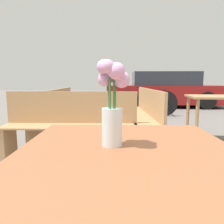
# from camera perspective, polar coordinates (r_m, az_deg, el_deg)

# --- Properties ---
(table_front) EXTENTS (0.86, 0.99, 0.73)m
(table_front) POSITION_cam_1_polar(r_m,az_deg,el_deg) (0.85, 4.20, -16.58)
(table_front) COLOR brown
(table_front) RESTS_ON ground_plane
(flower_vase) EXTENTS (0.13, 0.13, 0.34)m
(flower_vase) POSITION_cam_1_polar(r_m,az_deg,el_deg) (0.85, 0.10, 1.77)
(flower_vase) COLOR silver
(flower_vase) RESTS_ON table_front
(bench_near) EXTENTS (0.41, 1.51, 0.85)m
(bench_near) POSITION_cam_1_polar(r_m,az_deg,el_deg) (3.73, -14.46, -0.13)
(bench_near) COLOR tan
(bench_near) RESTS_ON ground_plane
(bench_middle) EXTENTS (0.50, 1.98, 0.85)m
(bench_middle) POSITION_cam_1_polar(r_m,az_deg,el_deg) (3.53, 8.26, -0.09)
(bench_middle) COLOR tan
(bench_middle) RESTS_ON ground_plane
(bench_far) EXTENTS (1.64, 0.40, 0.85)m
(bench_far) POSITION_cam_1_polar(r_m,az_deg,el_deg) (2.73, -10.67, -2.90)
(bench_far) COLOR tan
(bench_far) RESTS_ON ground_plane
(table_back) EXTENTS (0.87, 0.70, 0.74)m
(table_back) POSITION_cam_1_polar(r_m,az_deg,el_deg) (3.81, 25.53, 1.92)
(table_back) COLOR tan
(table_back) RESTS_ON ground_plane
(bicycle) EXTENTS (1.73, 0.44, 0.81)m
(bicycle) POSITION_cam_1_polar(r_m,az_deg,el_deg) (6.09, 8.94, 2.40)
(bicycle) COLOR black
(bicycle) RESTS_ON ground_plane
(parked_car) EXTENTS (4.21, 1.86, 1.28)m
(parked_car) POSITION_cam_1_polar(r_m,az_deg,el_deg) (8.46, 13.34, 5.57)
(parked_car) COLOR maroon
(parked_car) RESTS_ON ground_plane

